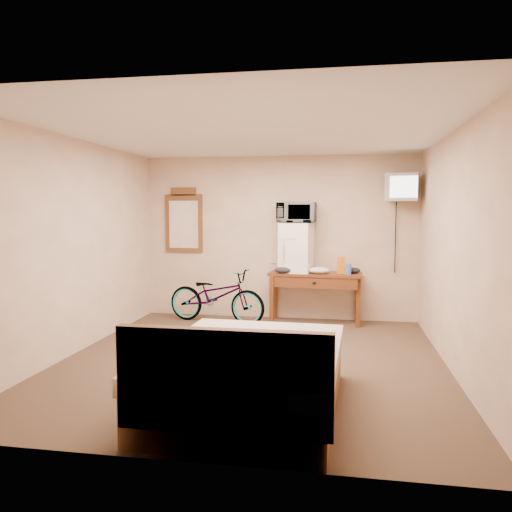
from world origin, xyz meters
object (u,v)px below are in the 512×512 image
(mini_fridge, at_px, (296,248))
(bed, at_px, (248,376))
(crt_television, at_px, (402,187))
(wall_mirror, at_px, (184,221))
(blue_cup, at_px, (348,269))
(microwave, at_px, (297,212))
(desk, at_px, (315,281))
(bicycle, at_px, (216,296))

(mini_fridge, bearing_deg, bed, -91.47)
(crt_television, relative_size, wall_mirror, 0.59)
(mini_fridge, xyz_separation_m, blue_cup, (0.77, -0.12, -0.29))
(microwave, bearing_deg, desk, -7.05)
(desk, height_order, bed, bed)
(mini_fridge, distance_m, blue_cup, 0.83)
(crt_television, bearing_deg, blue_cup, -172.76)
(desk, relative_size, mini_fridge, 1.88)
(microwave, height_order, bicycle, microwave)
(mini_fridge, xyz_separation_m, crt_television, (1.50, -0.03, 0.88))
(blue_cup, distance_m, wall_mirror, 2.69)
(desk, height_order, bicycle, bicycle)
(bicycle, distance_m, bed, 3.34)
(desk, bearing_deg, bed, -96.29)
(blue_cup, relative_size, wall_mirror, 0.15)
(microwave, bearing_deg, mini_fridge, -121.14)
(blue_cup, bearing_deg, bicycle, -175.78)
(mini_fridge, bearing_deg, crt_television, -0.98)
(microwave, bearing_deg, wall_mirror, 175.45)
(bicycle, relative_size, bed, 0.76)
(mini_fridge, height_order, bicycle, mini_fridge)
(mini_fridge, distance_m, bicycle, 1.39)
(mini_fridge, height_order, microwave, microwave)
(crt_television, relative_size, bicycle, 0.39)
(desk, height_order, mini_fridge, mini_fridge)
(blue_cup, distance_m, crt_television, 1.38)
(blue_cup, height_order, bicycle, blue_cup)
(microwave, xyz_separation_m, blue_cup, (0.77, -0.12, -0.82))
(blue_cup, bearing_deg, mini_fridge, 171.22)
(crt_television, bearing_deg, wall_mirror, 175.67)
(bicycle, height_order, bed, bed)
(wall_mirror, bearing_deg, crt_television, -4.33)
(bicycle, bearing_deg, blue_cup, -74.35)
(mini_fridge, relative_size, blue_cup, 4.93)
(desk, distance_m, blue_cup, 0.52)
(desk, distance_m, mini_fridge, 0.57)
(bicycle, xyz_separation_m, bed, (1.08, -3.16, -0.11))
(mini_fridge, relative_size, bicycle, 0.48)
(microwave, distance_m, bicycle, 1.72)
(wall_mirror, bearing_deg, microwave, -7.07)
(microwave, relative_size, blue_cup, 3.72)
(desk, height_order, wall_mirror, wall_mirror)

